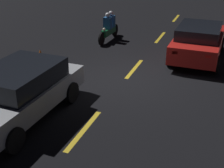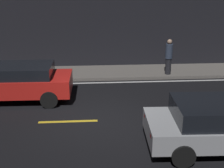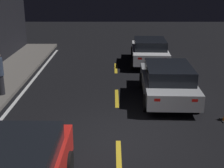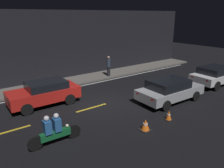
% 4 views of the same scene
% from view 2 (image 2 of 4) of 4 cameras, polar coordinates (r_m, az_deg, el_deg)
% --- Properties ---
extents(ground_plane, '(56.00, 56.00, 0.00)m').
position_cam_2_polar(ground_plane, '(10.72, -2.67, -6.71)').
color(ground_plane, black).
extents(raised_curb, '(28.00, 2.14, 0.15)m').
position_cam_2_polar(raised_curb, '(15.58, -3.15, 2.06)').
color(raised_curb, '#605B56').
rests_on(raised_curb, ground).
extents(building_front, '(28.00, 0.30, 5.50)m').
position_cam_2_polar(building_front, '(16.21, -3.40, 12.43)').
color(building_front, black).
rests_on(building_front, ground).
extents(lane_dash_c, '(2.00, 0.14, 0.01)m').
position_cam_2_polar(lane_dash_c, '(10.75, -8.05, -6.80)').
color(lane_dash_c, gold).
rests_on(lane_dash_c, ground).
extents(lane_dash_d, '(2.00, 0.14, 0.01)m').
position_cam_2_polar(lane_dash_d, '(11.33, 15.42, -5.93)').
color(lane_dash_d, gold).
rests_on(lane_dash_d, ground).
extents(lane_solid_kerb, '(25.20, 0.14, 0.01)m').
position_cam_2_polar(lane_solid_kerb, '(14.35, -3.06, 0.22)').
color(lane_solid_kerb, silver).
rests_on(lane_solid_kerb, ground).
extents(taxi_red, '(4.07, 1.94, 1.43)m').
position_cam_2_polar(taxi_red, '(12.66, -16.44, 0.46)').
color(taxi_red, red).
rests_on(taxi_red, ground).
extents(hatchback_silver, '(4.35, 2.12, 1.40)m').
position_cam_2_polar(hatchback_silver, '(9.34, 19.30, -6.90)').
color(hatchback_silver, '#9EA0A5').
rests_on(hatchback_silver, ground).
extents(pedestrian, '(0.34, 0.34, 1.70)m').
position_cam_2_polar(pedestrian, '(15.14, 10.33, 4.96)').
color(pedestrian, black).
rests_on(pedestrian, raised_curb).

